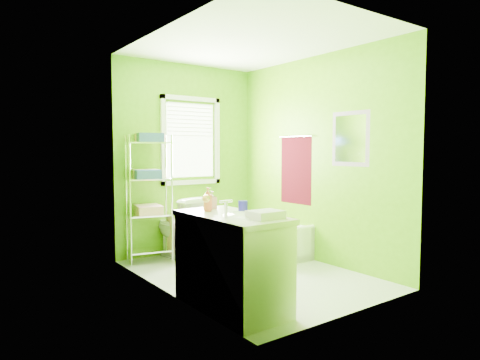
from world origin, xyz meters
TOP-DOWN VIEW (x-y plane):
  - ground at (0.00, 0.00)m, footprint 2.90×2.90m
  - room_envelope at (0.00, 0.00)m, footprint 2.14×2.94m
  - window at (0.05, 1.42)m, footprint 0.92×0.05m
  - door at (-1.04, -1.00)m, footprint 0.09×0.80m
  - right_wall_decor at (1.04, -0.02)m, footprint 0.04×1.48m
  - bathtub at (0.72, 0.69)m, footprint 0.66×1.42m
  - toilet at (-0.30, 1.12)m, footprint 0.58×0.86m
  - vanity at (-0.77, -0.74)m, footprint 0.58×1.13m
  - wire_shelf_unit at (-0.68, 1.20)m, footprint 0.60×0.49m

SIDE VIEW (x-z plane):
  - ground at x=0.00m, z-range 0.00..0.00m
  - bathtub at x=0.72m, z-range -0.08..0.38m
  - toilet at x=-0.30m, z-range 0.00..0.82m
  - vanity at x=-0.77m, z-range -0.08..0.99m
  - wire_shelf_unit at x=-0.68m, z-range 0.18..1.81m
  - door at x=-1.04m, z-range 0.00..2.00m
  - right_wall_decor at x=1.04m, z-range 0.74..1.91m
  - room_envelope at x=0.00m, z-range 0.24..2.86m
  - window at x=0.05m, z-range 1.00..2.22m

